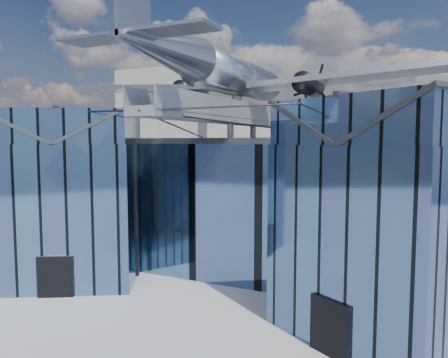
% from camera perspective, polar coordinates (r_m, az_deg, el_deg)
% --- Properties ---
extents(ground_plane, '(120.00, 120.00, 0.00)m').
position_cam_1_polar(ground_plane, '(28.46, -1.83, -14.93)').
color(ground_plane, gray).
extents(museum, '(32.88, 24.50, 17.60)m').
position_cam_1_polar(museum, '(32.28, 2.97, -2.41)').
color(museum, '#44608B').
rests_on(museum, ground).
extents(bg_towers, '(77.00, 24.50, 26.00)m').
position_cam_1_polar(bg_towers, '(74.96, 17.58, 5.02)').
color(bg_towers, slate).
rests_on(bg_towers, ground).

